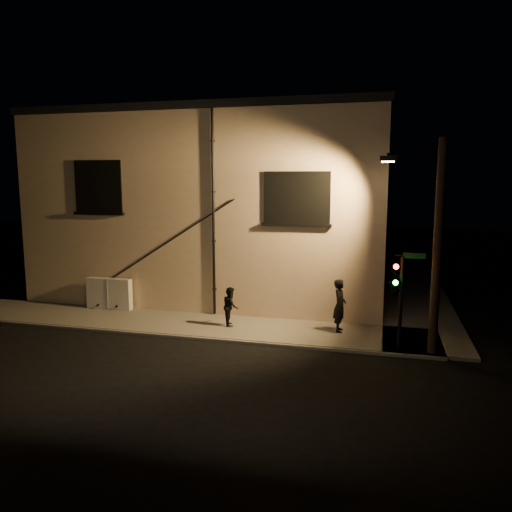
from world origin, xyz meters
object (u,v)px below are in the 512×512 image
(pedestrian_b, at_px, (231,306))
(streetlamp_pole, at_px, (434,243))
(pedestrian_a, at_px, (340,305))
(traffic_signal, at_px, (395,285))
(utility_cabinet, at_px, (109,294))

(pedestrian_b, relative_size, streetlamp_pole, 0.21)
(pedestrian_a, relative_size, streetlamp_pole, 0.28)
(pedestrian_b, relative_size, traffic_signal, 0.46)
(pedestrian_a, height_order, traffic_signal, traffic_signal)
(pedestrian_b, bearing_deg, pedestrian_a, -108.15)
(pedestrian_a, distance_m, traffic_signal, 2.78)
(utility_cabinet, height_order, pedestrian_a, pedestrian_a)
(pedestrian_a, xyz_separation_m, traffic_signal, (1.89, -1.66, 1.19))
(traffic_signal, xyz_separation_m, streetlamp_pole, (1.13, 0.14, 1.42))
(pedestrian_a, height_order, streetlamp_pole, streetlamp_pole)
(utility_cabinet, xyz_separation_m, pedestrian_b, (5.84, -1.08, 0.07))
(traffic_signal, distance_m, streetlamp_pole, 1.82)
(pedestrian_a, bearing_deg, pedestrian_b, 89.97)
(traffic_signal, height_order, streetlamp_pole, streetlamp_pole)
(utility_cabinet, bearing_deg, pedestrian_b, -10.44)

